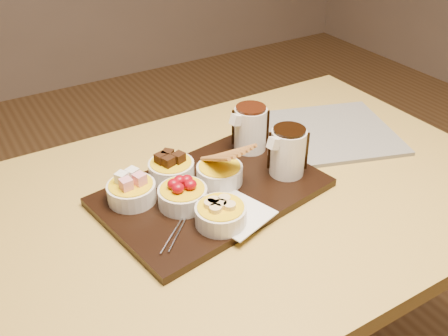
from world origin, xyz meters
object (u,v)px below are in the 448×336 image
dining_table (241,227)px  serving_board (212,192)px  pitcher_milk_chocolate (250,129)px  pitcher_dark_chocolate (288,152)px  newspaper (321,133)px  bowl_strawberries (183,197)px

dining_table → serving_board: serving_board is taller
dining_table → pitcher_milk_chocolate: (0.10, 0.12, 0.17)m
dining_table → serving_board: bearing=161.3°
pitcher_dark_chocolate → pitcher_milk_chocolate: (-0.01, 0.13, 0.00)m
dining_table → pitcher_dark_chocolate: bearing=-6.0°
serving_board → newspaper: (0.37, 0.08, -0.00)m
pitcher_dark_chocolate → newspaper: (0.20, 0.11, -0.07)m
dining_table → bowl_strawberries: bowl_strawberries is taller
serving_board → bowl_strawberries: bowl_strawberries is taller
pitcher_dark_chocolate → bowl_strawberries: bearing=167.3°
pitcher_dark_chocolate → pitcher_milk_chocolate: 0.13m
serving_board → pitcher_milk_chocolate: bearing=21.8°
bowl_strawberries → newspaper: bearing=12.4°
dining_table → bowl_strawberries: (-0.14, 0.00, 0.14)m
serving_board → pitcher_dark_chocolate: size_ratio=4.38×
serving_board → bowl_strawberries: (-0.08, -0.02, 0.03)m
dining_table → bowl_strawberries: bearing=178.7°
bowl_strawberries → pitcher_milk_chocolate: pitcher_milk_chocolate is taller
pitcher_milk_chocolate → dining_table: bearing=-139.3°
dining_table → serving_board: size_ratio=2.61×
pitcher_dark_chocolate → dining_table: bearing=164.7°
serving_board → newspaper: bearing=3.1°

